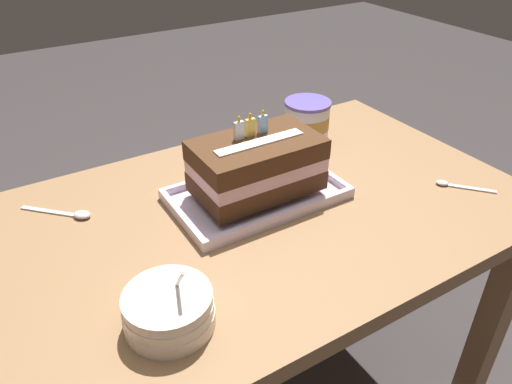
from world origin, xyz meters
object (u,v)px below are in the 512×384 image
Objects in this scene: bowl_stack at (169,310)px; ice_cream_tub at (307,121)px; serving_spoon_by_bowls at (453,185)px; serving_spoon_near_tray at (74,214)px; foil_tray at (257,195)px; birthday_cake at (257,165)px.

bowl_stack is 0.68m from ice_cream_tub.
ice_cream_tub is 1.11× the size of serving_spoon_by_bowls.
ice_cream_tub is 0.95× the size of serving_spoon_near_tray.
foil_tray is 3.41× the size of serving_spoon_by_bowls.
serving_spoon_by_bowls is (0.75, -0.33, -0.00)m from serving_spoon_near_tray.
ice_cream_tub reaches higher than serving_spoon_near_tray.
bowl_stack is (-0.30, -0.23, 0.02)m from foil_tray.
bowl_stack is 0.70m from serving_spoon_by_bowls.
ice_cream_tub is 0.39m from serving_spoon_by_bowls.
ice_cream_tub is at bearing 33.49° from birthday_cake.
serving_spoon_near_tray is 0.82m from serving_spoon_by_bowls.
serving_spoon_near_tray is at bearing 158.83° from foil_tray.
bowl_stack is 0.37m from serving_spoon_near_tray.
ice_cream_tub is at bearing 112.08° from serving_spoon_by_bowls.
ice_cream_tub is (0.25, 0.17, 0.05)m from foil_tray.
ice_cream_tub reaches higher than foil_tray.
birthday_cake is 2.45× the size of serving_spoon_by_bowls.
foil_tray reaches higher than serving_spoon_by_bowls.
serving_spoon_by_bowls is (0.70, 0.04, -0.03)m from bowl_stack.
bowl_stack is at bearing -176.47° from serving_spoon_by_bowls.
foil_tray is 0.31m from ice_cream_tub.
birthday_cake is at bearing -21.16° from serving_spoon_near_tray.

